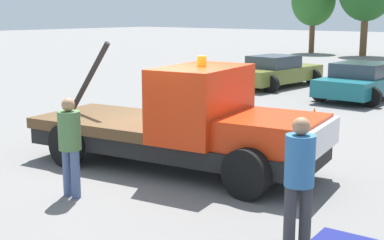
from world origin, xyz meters
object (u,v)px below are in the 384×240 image
Objects in this scene: tow_truck at (189,126)px; parked_car_teal at (363,81)px; person_at_hood at (70,140)px; person_near_truck at (299,174)px; tree_right at (313,1)px; traffic_cone at (314,118)px; parked_car_olive at (276,72)px.

tow_truck is 1.37× the size of parked_car_teal.
person_at_hood is (-0.52, -2.49, 0.08)m from tow_truck.
tow_truck is at bearing 13.11° from person_near_truck.
person_at_hood is 0.37× the size of parked_car_teal.
tree_right is (-16.49, 32.32, 2.99)m from person_near_truck.
parked_car_teal is (-4.35, 12.81, -0.38)m from person_near_truck.
tow_truck is 3.70× the size of person_at_hood.
traffic_cone is (-3.41, 7.16, -0.78)m from person_near_truck.
parked_car_teal is 0.77× the size of tree_right.
person_at_hood is at bearing -69.19° from tree_right.
person_near_truck is 3.24× the size of traffic_cone.
tow_truck is at bearing -152.89° from parked_car_olive.
tow_truck is 1.33× the size of parked_car_olive.
person_near_truck is 0.30× the size of tree_right.
tree_right is at bearing -21.79° from person_near_truck.
person_at_hood is 3.12× the size of traffic_cone.
traffic_cone is at bearing 79.61° from tow_truck.
traffic_cone is at bearing -62.52° from tree_right.
person_near_truck reaches higher than person_at_hood.
tow_truck is 3.89m from person_near_truck.
person_at_hood reaches higher than parked_car_teal.
parked_car_teal is at bearing -30.08° from person_near_truck.
person_at_hood is at bearing -94.02° from traffic_cone.
parked_car_olive is 8.21m from traffic_cone.
parked_car_olive reaches higher than traffic_cone.
parked_car_olive is at bearing -66.86° from tree_right.
person_at_hood is 0.29× the size of tree_right.
tree_right is at bearing 31.95° from parked_car_teal.
traffic_cone is at bearing -170.50° from parked_car_teal.
parked_car_teal is 8.39× the size of traffic_cone.
person_at_hood reaches higher than traffic_cone.
parked_car_teal is at bearing -58.10° from tree_right.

